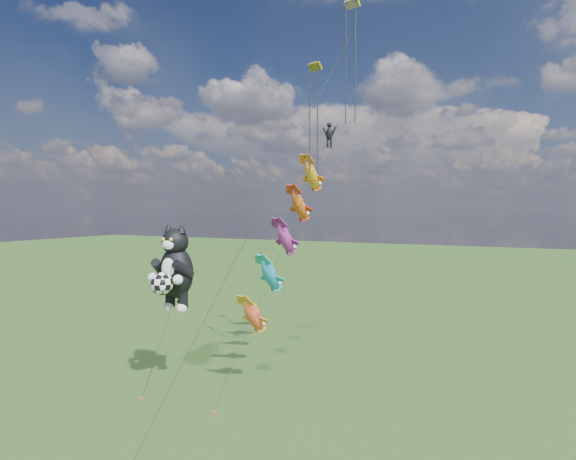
% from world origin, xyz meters
% --- Properties ---
extents(ground, '(300.00, 300.00, 0.00)m').
position_xyz_m(ground, '(0.00, 0.00, 0.00)').
color(ground, '#183B0E').
extents(cat_kite_rig, '(2.87, 4.35, 11.76)m').
position_xyz_m(cat_kite_rig, '(6.27, 3.60, 8.63)').
color(cat_kite_rig, brown).
rests_on(cat_kite_rig, ground).
extents(fish_windsock_rig, '(1.79, 15.93, 18.44)m').
position_xyz_m(fish_windsock_rig, '(11.88, 9.98, 10.36)').
color(fish_windsock_rig, brown).
rests_on(fish_windsock_rig, ground).
extents(parafoil_rig, '(6.82, 16.62, 27.71)m').
position_xyz_m(parafoil_rig, '(15.87, 8.42, 19.29)').
color(parafoil_rig, brown).
rests_on(parafoil_rig, ground).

